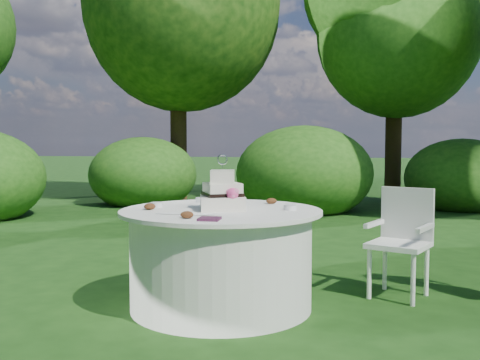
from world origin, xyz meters
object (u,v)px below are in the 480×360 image
(cake, at_px, (223,195))
(chair, at_px, (402,234))
(table, at_px, (221,258))
(napkins, at_px, (209,219))

(cake, xyz_separation_m, chair, (1.40, 0.63, -0.36))
(table, xyz_separation_m, cake, (0.02, -0.01, 0.50))
(napkins, xyz_separation_m, cake, (-0.03, 0.58, 0.10))
(table, relative_size, cake, 3.61)
(chair, bearing_deg, napkins, -138.66)
(cake, height_order, chair, cake)
(napkins, relative_size, chair, 0.16)
(napkins, distance_m, cake, 0.59)
(napkins, relative_size, cake, 0.32)
(napkins, bearing_deg, cake, 93.24)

